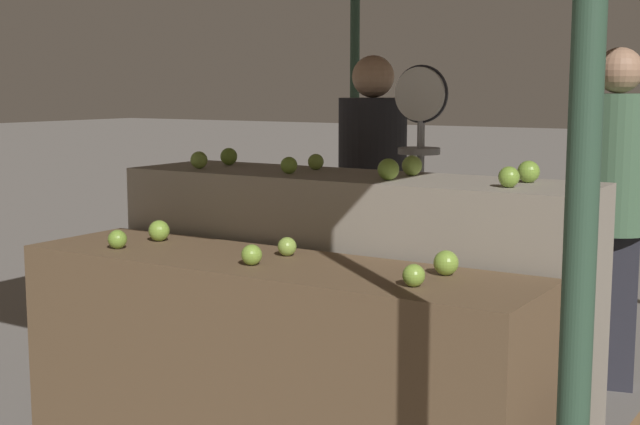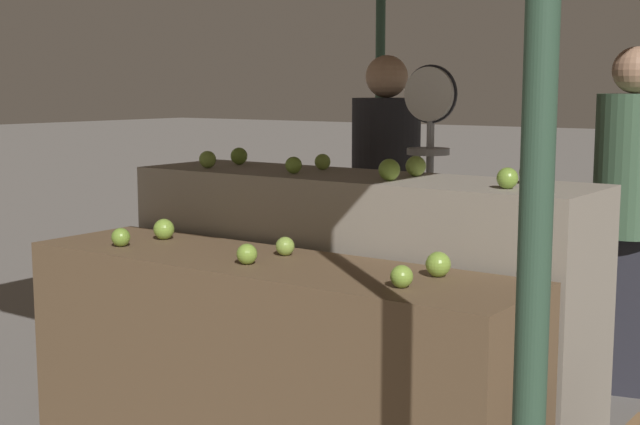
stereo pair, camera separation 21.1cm
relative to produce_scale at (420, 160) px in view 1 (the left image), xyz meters
The scene contains 19 objects.
display_counter_front 1.35m from the produce_scale, 93.30° to the right, with size 2.08×0.55×0.86m, color brown.
display_counter_back 0.80m from the produce_scale, 97.00° to the right, with size 2.08×0.55×1.13m, color gray.
apple_front_0 1.47m from the produce_scale, 120.25° to the right, with size 0.08×0.08×0.08m, color #7AA338.
apple_front_1 1.26m from the produce_scale, 93.34° to the right, with size 0.08×0.08×0.08m, color #84AD3D.
apple_front_2 1.39m from the produce_scale, 64.60° to the right, with size 0.07×0.07×0.07m, color #84AD3D.
apple_front_3 1.28m from the produce_scale, 124.68° to the right, with size 0.09×0.09×0.09m, color #84AD3D.
apple_front_4 1.05m from the produce_scale, 93.94° to the right, with size 0.07×0.07×0.07m, color #8EB247.
apple_front_5 1.21m from the produce_scale, 59.37° to the right, with size 0.09×0.09×0.09m, color #84AD3D.
apple_back_0 1.03m from the produce_scale, 141.13° to the right, with size 0.08×0.08×0.08m, color #8EB247.
apple_back_1 0.71m from the produce_scale, 116.45° to the right, with size 0.07×0.07×0.07m, color #84AD3D.
apple_back_2 0.67m from the produce_scale, 74.74° to the right, with size 0.09×0.09×0.09m, color #84AD3D.
apple_back_3 0.93m from the produce_scale, 43.27° to the right, with size 0.08×0.08×0.08m, color #7AA338.
apple_back_4 0.91m from the produce_scale, 152.36° to the right, with size 0.08×0.08×0.08m, color #7AA338.
apple_back_5 0.52m from the produce_scale, 127.46° to the right, with size 0.07×0.07×0.07m, color #8EB247.
apple_back_6 0.46m from the produce_scale, 67.95° to the right, with size 0.09×0.09×0.09m, color #8EB247.
apple_back_7 0.81m from the produce_scale, 32.48° to the right, with size 0.09×0.09×0.09m, color #7AA338.
produce_scale is the anchor object (origin of this frame).
person_vendor_at_scale 0.55m from the produce_scale, 144.82° to the left, with size 0.44×0.44×1.67m.
person_customer_left 1.01m from the produce_scale, 42.12° to the left, with size 0.43×0.43×1.70m.
Camera 1 is at (1.91, -2.66, 1.50)m, focal length 50.00 mm.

